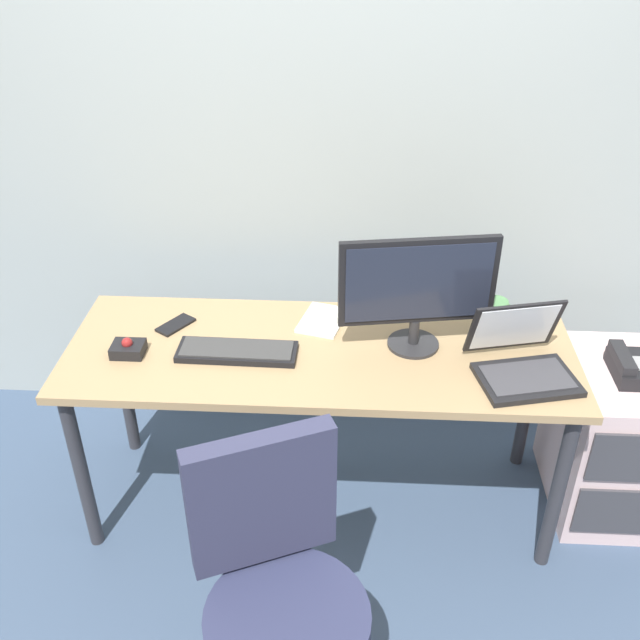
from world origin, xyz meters
The scene contains 13 objects.
ground_plane centered at (0.00, 0.00, 0.00)m, with size 8.00×8.00×0.00m, color #3A4C66.
back_wall centered at (0.00, 0.67, 1.40)m, with size 6.00×0.10×2.80m, color #98A2A1.
desk centered at (0.00, 0.00, 0.65)m, with size 1.77×0.64×0.73m.
file_cabinet centered at (1.12, 0.08, 0.31)m, with size 0.42×0.53×0.61m.
desk_phone centered at (1.11, 0.06, 0.65)m, with size 0.17×0.20×0.09m.
office_chair centered at (-0.06, -0.84, 0.43)m, with size 0.53×0.55×0.95m.
monitor_main centered at (0.32, 0.04, 0.96)m, with size 0.53×0.18×0.41m.
keyboard centered at (-0.28, -0.05, 0.74)m, with size 0.41×0.14×0.03m.
laptop centered at (0.67, -0.10, 0.78)m, with size 0.37×0.36×0.23m.
trackball_mouse centered at (-0.66, -0.07, 0.75)m, with size 0.11×0.09×0.07m.
coffee_mug centered at (0.63, 0.20, 0.77)m, with size 0.10×0.09×0.10m.
paper_notepad centered at (0.00, 0.18, 0.73)m, with size 0.15×0.21×0.01m, color white.
cell_phone centered at (-0.53, 0.12, 0.73)m, with size 0.07×0.14×0.01m, color black.
Camera 1 is at (0.11, -2.06, 2.15)m, focal length 40.45 mm.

